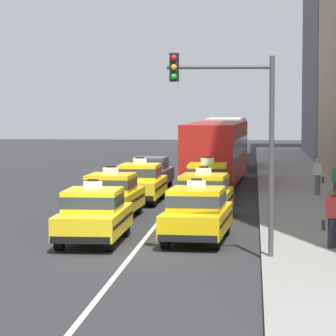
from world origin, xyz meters
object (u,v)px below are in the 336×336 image
Objects in this scene: taxi_left_third at (140,182)px; traffic_light_pole at (235,119)px; taxi_left_second at (111,195)px; sedan_left_fourth at (151,172)px; taxi_left_nearest at (94,215)px; box_truck_right_fifth at (227,141)px; pedestrian_by_storefront at (318,177)px; taxi_right_nearest at (197,213)px; taxi_right_third at (208,182)px; bus_right_fourth at (217,150)px; pedestrian_mid_block at (336,184)px; taxi_right_second at (204,196)px; pedestrian_near_crosswalk at (332,219)px.

taxi_left_third is 15.23m from traffic_light_pole.
sedan_left_fourth is (0.12, 11.90, -0.03)m from taxi_left_second.
taxi_left_nearest is 17.82m from sedan_left_fourth.
box_truck_right_fifth is at bearing 92.02° from traffic_light_pole.
pedestrian_by_storefront reaches higher than sedan_left_fourth.
taxi_right_nearest is at bearing 10.68° from taxi_left_nearest.
taxi_left_third is 2.84× the size of pedestrian_by_storefront.
taxi_left_third is 1.01× the size of taxi_right_third.
bus_right_fourth is at bearing 89.75° from taxi_right_third.
box_truck_right_fifth is (0.00, 31.40, 0.90)m from taxi_right_nearest.
pedestrian_mid_block is at bearing -13.53° from taxi_right_third.
taxi_left_nearest is 0.65× the size of box_truck_right_fifth.
sedan_left_fourth is 0.94× the size of taxi_right_second.
taxi_left_second is 2.89× the size of pedestrian_mid_block.
box_truck_right_fifth is 34.89m from traffic_light_pole.
traffic_light_pole is (4.32, -2.83, 2.94)m from taxi_left_nearest.
pedestrian_near_crosswalk is 1.02× the size of pedestrian_by_storefront.
taxi_left_second is at bearing -118.08° from taxi_right_third.
traffic_light_pole reaches higher than bus_right_fourth.
pedestrian_near_crosswalk is (4.12, -21.73, -0.84)m from bus_right_fourth.
traffic_light_pole is at bearing -148.78° from pedestrian_near_crosswalk.
sedan_left_fourth is 2.71× the size of pedestrian_by_storefront.
bus_right_fourth is 2.03× the size of traffic_light_pole.
taxi_right_second is at bearing -88.46° from taxi_right_third.
sedan_left_fourth is 2.65× the size of pedestrian_near_crosswalk.
taxi_left_second is 1.01× the size of taxi_right_third.
taxi_right_third is 0.82× the size of traffic_light_pole.
taxi_right_nearest is 2.87× the size of pedestrian_by_storefront.
pedestrian_near_crosswalk is at bearing 31.22° from traffic_light_pole.
bus_right_fourth is (0.04, 8.58, 0.94)m from taxi_right_third.
taxi_right_nearest is 1.02× the size of taxi_right_third.
pedestrian_near_crosswalk is (4.16, -13.15, 0.10)m from taxi_right_third.
box_truck_right_fifth is at bearing 84.47° from taxi_left_nearest.
taxi_left_second is at bearing -93.96° from taxi_left_third.
taxi_left_nearest is at bearing -103.44° from taxi_right_third.
taxi_right_nearest is at bearing -79.04° from sedan_left_fourth.
pedestrian_mid_block is at bearing -61.80° from bus_right_fourth.
taxi_left_second reaches higher than pedestrian_mid_block.
bus_right_fourth is at bearing 90.57° from taxi_right_nearest.
box_truck_right_fifth is (3.10, 31.98, 0.90)m from taxi_left_nearest.
pedestrian_near_crosswalk is at bearing -69.09° from sedan_left_fourth.
taxi_left_third is 1.05× the size of sedan_left_fourth.
taxi_right_third is at bearing 166.47° from pedestrian_mid_block.
traffic_light_pole reaches higher than taxi_right_second.
pedestrian_near_crosswalk is (7.00, -12.68, 0.10)m from taxi_left_third.
taxi_right_second is (-0.08, 5.44, 0.00)m from taxi_right_nearest.
bus_right_fourth is 11.44m from box_truck_right_fifth.
taxi_right_nearest is at bearing -74.25° from taxi_left_third.
pedestrian_near_crosswalk reaches higher than sedan_left_fourth.
pedestrian_mid_block is (1.16, 11.87, -0.03)m from pedestrian_near_crosswalk.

